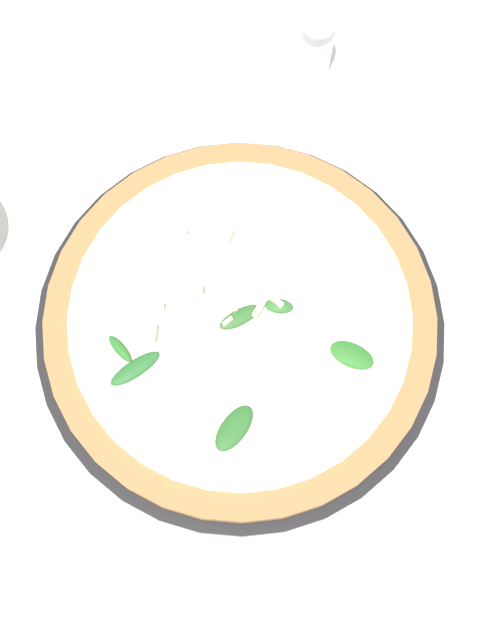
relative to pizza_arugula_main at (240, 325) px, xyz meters
The scene contains 3 objects.
ground_plane 0.03m from the pizza_arugula_main, 67.02° to the left, with size 6.00×6.00×0.00m, color silver.
pizza_arugula_main is the anchor object (origin of this frame).
shaker_pepper 0.28m from the pizza_arugula_main, 150.48° to the right, with size 0.03×0.03×0.07m.
Camera 1 is at (0.15, 0.13, 0.75)m, focal length 50.00 mm.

